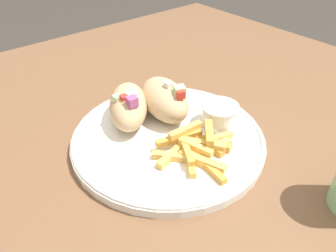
{
  "coord_description": "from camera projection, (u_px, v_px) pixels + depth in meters",
  "views": [
    {
      "loc": [
        0.3,
        -0.29,
        1.12
      ],
      "look_at": [
        -0.03,
        -0.02,
        0.81
      ],
      "focal_mm": 35.0,
      "sensor_mm": 36.0,
      "label": 1
    }
  ],
  "objects": [
    {
      "name": "table",
      "position": [
        185.0,
        183.0,
        0.59
      ],
      "size": [
        1.19,
        1.19,
        0.77
      ],
      "color": "brown",
      "rests_on": "ground_plane"
    },
    {
      "name": "plate",
      "position": [
        168.0,
        138.0,
        0.55
      ],
      "size": [
        0.32,
        0.32,
        0.02
      ],
      "color": "white",
      "rests_on": "table"
    },
    {
      "name": "pita_sandwich_near",
      "position": [
        128.0,
        106.0,
        0.56
      ],
      "size": [
        0.14,
        0.13,
        0.07
      ],
      "rotation": [
        0.0,
        0.0,
        -0.59
      ],
      "color": "tan",
      "rests_on": "plate"
    },
    {
      "name": "pita_sandwich_far",
      "position": [
        165.0,
        99.0,
        0.58
      ],
      "size": [
        0.14,
        0.1,
        0.07
      ],
      "rotation": [
        0.0,
        0.0,
        -0.27
      ],
      "color": "tan",
      "rests_on": "plate"
    },
    {
      "name": "fries_pile",
      "position": [
        197.0,
        148.0,
        0.5
      ],
      "size": [
        0.12,
        0.14,
        0.03
      ],
      "color": "gold",
      "rests_on": "plate"
    },
    {
      "name": "sauce_ramekin",
      "position": [
        220.0,
        114.0,
        0.56
      ],
      "size": [
        0.07,
        0.07,
        0.04
      ],
      "color": "white",
      "rests_on": "plate"
    }
  ]
}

